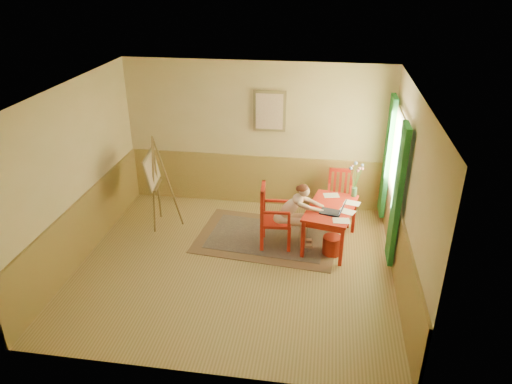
% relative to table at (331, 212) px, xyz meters
% --- Properties ---
extents(room, '(5.04, 4.54, 2.84)m').
position_rel_table_xyz_m(room, '(-1.46, -0.84, 0.77)').
color(room, tan).
rests_on(room, ground).
extents(wainscot, '(5.00, 4.50, 1.00)m').
position_rel_table_xyz_m(wainscot, '(-1.46, -0.05, -0.13)').
color(wainscot, tan).
rests_on(wainscot, room).
extents(window, '(0.12, 2.01, 2.20)m').
position_rel_table_xyz_m(window, '(0.96, 0.26, 0.71)').
color(window, white).
rests_on(window, room).
extents(wall_portrait, '(0.60, 0.05, 0.76)m').
position_rel_table_xyz_m(wall_portrait, '(-1.21, 1.36, 1.27)').
color(wall_portrait, olive).
rests_on(wall_portrait, room).
extents(rug, '(2.55, 1.83, 0.02)m').
position_rel_table_xyz_m(rug, '(-1.06, 0.05, -0.62)').
color(rug, '#8C7251').
rests_on(rug, room).
extents(table, '(0.95, 1.32, 0.72)m').
position_rel_table_xyz_m(table, '(0.00, 0.00, 0.00)').
color(table, red).
rests_on(table, room).
extents(chair_left, '(0.54, 0.52, 1.10)m').
position_rel_table_xyz_m(chair_left, '(-0.95, -0.15, -0.08)').
color(chair_left, red).
rests_on(chair_left, room).
extents(chair_back, '(0.45, 0.47, 0.98)m').
position_rel_table_xyz_m(chair_back, '(0.15, 0.88, -0.14)').
color(chair_back, red).
rests_on(chair_back, room).
extents(figure, '(0.86, 0.39, 1.14)m').
position_rel_table_xyz_m(figure, '(-0.60, -0.11, 0.00)').
color(figure, beige).
rests_on(figure, room).
extents(laptop, '(0.43, 0.32, 0.24)m').
position_rel_table_xyz_m(laptop, '(0.05, -0.21, 0.14)').
color(laptop, '#1E2338').
rests_on(laptop, table).
extents(papers, '(0.65, 1.10, 0.00)m').
position_rel_table_xyz_m(papers, '(0.19, 0.02, 0.09)').
color(papers, white).
rests_on(papers, table).
extents(vase, '(0.27, 0.30, 0.60)m').
position_rel_table_xyz_m(vase, '(0.39, 0.49, 0.37)').
color(vase, '#3F724C').
rests_on(vase, table).
extents(wastebasket, '(0.32, 0.32, 0.32)m').
position_rel_table_xyz_m(wastebasket, '(0.05, -0.28, -0.47)').
color(wastebasket, '#AC2C1A').
rests_on(wastebasket, room).
extents(easel, '(0.61, 0.77, 1.72)m').
position_rel_table_xyz_m(easel, '(-3.11, 0.25, 0.39)').
color(easel, olive).
rests_on(easel, room).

